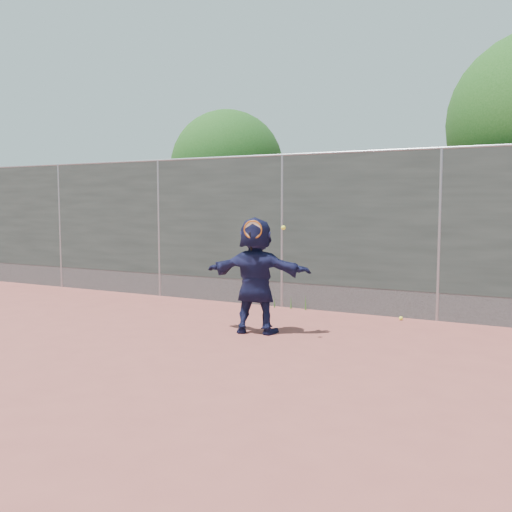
% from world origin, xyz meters
% --- Properties ---
extents(ground, '(80.00, 80.00, 0.00)m').
position_xyz_m(ground, '(0.00, 0.00, 0.00)').
color(ground, '#9E4C42').
rests_on(ground, ground).
extents(player, '(1.78, 0.88, 1.84)m').
position_xyz_m(player, '(0.60, 1.22, 0.92)').
color(player, '#16193E').
rests_on(player, ground).
extents(ball_ground, '(0.07, 0.07, 0.07)m').
position_xyz_m(ball_ground, '(2.43, 3.26, 0.03)').
color(ball_ground, '#F5FC38').
rests_on(ball_ground, ground).
extents(fence, '(20.00, 0.06, 3.03)m').
position_xyz_m(fence, '(-0.00, 3.50, 1.58)').
color(fence, '#38423D').
rests_on(fence, ground).
extents(swing_action, '(0.73, 0.20, 0.51)m').
position_xyz_m(swing_action, '(0.70, 1.01, 1.64)').
color(swing_action, '#C15912').
rests_on(swing_action, ground).
extents(tree_left, '(3.15, 3.00, 4.53)m').
position_xyz_m(tree_left, '(-2.85, 6.55, 2.94)').
color(tree_left, '#382314').
rests_on(tree_left, ground).
extents(weed_clump, '(0.68, 0.07, 0.30)m').
position_xyz_m(weed_clump, '(0.29, 3.38, 0.13)').
color(weed_clump, '#387226').
rests_on(weed_clump, ground).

